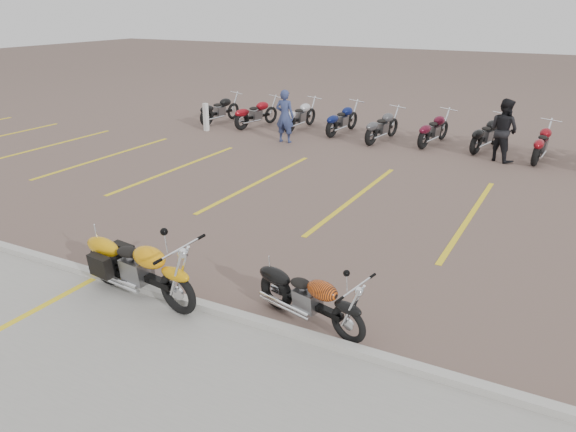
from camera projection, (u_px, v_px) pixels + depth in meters
name	position (u px, v px, depth m)	size (l,w,h in m)	color
ground	(272.00, 261.00, 10.20)	(100.00, 100.00, 0.00)	brown
concrete_apron	(80.00, 408.00, 6.50)	(60.00, 5.00, 0.01)	#9E9B93
curb	(207.00, 307.00, 8.53)	(60.00, 0.18, 0.12)	#ADAAA3
parking_stripes	(355.00, 198.00, 13.49)	(38.00, 5.50, 0.01)	yellow
yellow_cruiser	(139.00, 269.00, 8.78)	(2.40, 0.51, 0.99)	black
flame_cruiser	(309.00, 299.00, 8.09)	(1.93, 0.63, 0.81)	black
person_a	(285.00, 116.00, 18.58)	(0.64, 0.42, 1.75)	navy
person_b	(503.00, 130.00, 16.34)	(0.89, 0.70, 1.84)	black
bollard	(206.00, 117.00, 20.39)	(0.15, 0.15, 1.00)	silver
bg_bike_row	(485.00, 134.00, 17.51)	(20.71, 2.07, 1.10)	black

